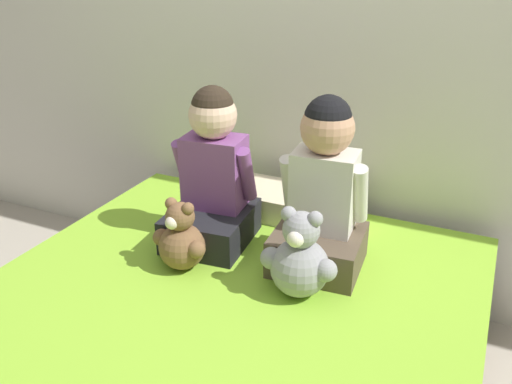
{
  "coord_description": "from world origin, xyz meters",
  "views": [
    {
      "loc": [
        0.75,
        -1.22,
        1.55
      ],
      "look_at": [
        0.0,
        0.4,
        0.74
      ],
      "focal_mm": 38.0,
      "sensor_mm": 36.0,
      "label": 1
    }
  ],
  "objects_px": {
    "child_on_left": "(213,177)",
    "teddy_bear_held_by_right_child": "(300,259)",
    "bed": "(206,372)",
    "child_on_right": "(323,194)",
    "teddy_bear_held_by_left_child": "(181,240)",
    "pillow_at_headboard": "(294,204)"
  },
  "relations": [
    {
      "from": "bed",
      "to": "child_on_right",
      "type": "relative_size",
      "value": 3.02
    },
    {
      "from": "bed",
      "to": "child_on_left",
      "type": "distance_m",
      "value": 0.73
    },
    {
      "from": "child_on_left",
      "to": "child_on_right",
      "type": "height_order",
      "value": "child_on_right"
    },
    {
      "from": "child_on_left",
      "to": "teddy_bear_held_by_right_child",
      "type": "height_order",
      "value": "child_on_left"
    },
    {
      "from": "teddy_bear_held_by_left_child",
      "to": "pillow_at_headboard",
      "type": "distance_m",
      "value": 0.62
    },
    {
      "from": "bed",
      "to": "teddy_bear_held_by_left_child",
      "type": "distance_m",
      "value": 0.47
    },
    {
      "from": "teddy_bear_held_by_left_child",
      "to": "child_on_right",
      "type": "bearing_deg",
      "value": 36.44
    },
    {
      "from": "child_on_left",
      "to": "bed",
      "type": "bearing_deg",
      "value": -70.24
    },
    {
      "from": "child_on_right",
      "to": "teddy_bear_held_by_right_child",
      "type": "bearing_deg",
      "value": -93.64
    },
    {
      "from": "teddy_bear_held_by_left_child",
      "to": "pillow_at_headboard",
      "type": "bearing_deg",
      "value": 76.28
    },
    {
      "from": "teddy_bear_held_by_right_child",
      "to": "pillow_at_headboard",
      "type": "height_order",
      "value": "teddy_bear_held_by_right_child"
    },
    {
      "from": "bed",
      "to": "teddy_bear_held_by_right_child",
      "type": "bearing_deg",
      "value": 48.22
    },
    {
      "from": "child_on_left",
      "to": "pillow_at_headboard",
      "type": "bearing_deg",
      "value": 49.55
    },
    {
      "from": "pillow_at_headboard",
      "to": "child_on_right",
      "type": "bearing_deg",
      "value": -54.89
    },
    {
      "from": "bed",
      "to": "teddy_bear_held_by_left_child",
      "type": "relative_size",
      "value": 7.06
    },
    {
      "from": "bed",
      "to": "child_on_right",
      "type": "height_order",
      "value": "child_on_right"
    },
    {
      "from": "bed",
      "to": "teddy_bear_held_by_right_child",
      "type": "height_order",
      "value": "teddy_bear_held_by_right_child"
    },
    {
      "from": "bed",
      "to": "pillow_at_headboard",
      "type": "height_order",
      "value": "pillow_at_headboard"
    },
    {
      "from": "pillow_at_headboard",
      "to": "bed",
      "type": "bearing_deg",
      "value": -90.0
    },
    {
      "from": "teddy_bear_held_by_right_child",
      "to": "pillow_at_headboard",
      "type": "bearing_deg",
      "value": 111.43
    },
    {
      "from": "child_on_left",
      "to": "teddy_bear_held_by_right_child",
      "type": "bearing_deg",
      "value": -31.71
    },
    {
      "from": "bed",
      "to": "teddy_bear_held_by_right_child",
      "type": "xyz_separation_m",
      "value": [
        0.23,
        0.26,
        0.36
      ]
    }
  ]
}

